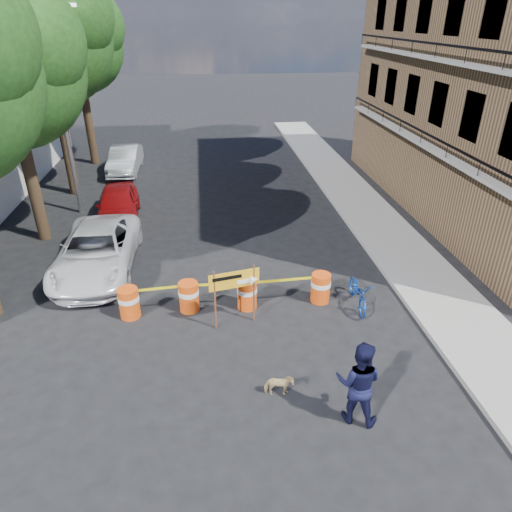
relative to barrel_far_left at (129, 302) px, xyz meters
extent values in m
plane|color=black|center=(2.93, -1.42, -0.47)|extent=(120.00, 120.00, 0.00)
cube|color=gray|center=(9.13, 4.58, -0.40)|extent=(2.40, 40.00, 0.15)
cylinder|color=#332316|center=(-3.87, 5.58, 1.91)|extent=(0.44, 0.44, 4.76)
sphere|color=#1C4012|center=(-3.87, 5.58, 5.48)|extent=(5.00, 5.00, 5.00)
sphere|color=#1C4012|center=(-3.00, 5.08, 6.33)|extent=(3.75, 3.75, 3.75)
cylinder|color=#332316|center=(-3.87, 10.58, 2.19)|extent=(0.44, 0.44, 5.32)
sphere|color=#1C4012|center=(-3.87, 10.58, 6.18)|extent=(5.40, 5.40, 5.40)
sphere|color=#1C4012|center=(-2.93, 10.04, 7.13)|extent=(4.05, 4.05, 4.05)
sphere|color=#1C4012|center=(-4.68, 11.26, 5.42)|extent=(3.78, 3.78, 3.78)
cylinder|color=#332316|center=(-3.87, 15.58, 1.99)|extent=(0.44, 0.44, 4.93)
sphere|color=#1C4012|center=(-3.87, 15.58, 5.69)|extent=(4.80, 4.80, 4.80)
sphere|color=#1C4012|center=(-3.03, 15.10, 6.57)|extent=(3.60, 3.60, 3.60)
sphere|color=#1C4012|center=(-4.59, 16.18, 4.98)|extent=(3.36, 3.36, 3.36)
cylinder|color=gray|center=(-3.07, 8.08, 3.53)|extent=(0.16, 0.16, 8.00)
cylinder|color=gray|center=(-2.57, 8.08, 7.43)|extent=(1.00, 0.12, 0.12)
cube|color=silver|center=(-2.07, 8.08, 7.38)|extent=(0.35, 0.18, 0.12)
cylinder|color=#E83B0D|center=(0.00, 0.00, -0.02)|extent=(0.56, 0.56, 0.90)
cylinder|color=white|center=(0.00, 0.00, 0.13)|extent=(0.58, 0.58, 0.14)
cylinder|color=#E83B0D|center=(1.65, 0.13, -0.02)|extent=(0.56, 0.56, 0.90)
cylinder|color=white|center=(1.65, 0.13, 0.13)|extent=(0.58, 0.58, 0.14)
cylinder|color=#E83B0D|center=(3.32, 0.06, -0.02)|extent=(0.56, 0.56, 0.90)
cylinder|color=white|center=(3.32, 0.06, 0.13)|extent=(0.58, 0.58, 0.14)
cylinder|color=#E83B0D|center=(5.50, 0.15, -0.02)|extent=(0.56, 0.56, 0.90)
cylinder|color=white|center=(5.50, 0.15, 0.13)|extent=(0.58, 0.58, 0.14)
cylinder|color=#592D19|center=(2.38, -0.83, 0.41)|extent=(0.05, 0.05, 1.77)
cylinder|color=#592D19|center=(3.44, -0.61, 0.41)|extent=(0.05, 0.05, 1.77)
cube|color=orange|center=(2.91, -0.72, 0.95)|extent=(1.35, 0.32, 0.49)
cube|color=white|center=(3.18, -0.68, 0.87)|extent=(0.39, 0.09, 0.12)
cone|color=white|center=(3.44, -0.63, 0.87)|extent=(0.26, 0.29, 0.26)
cube|color=black|center=(2.72, -0.78, 1.05)|extent=(0.77, 0.17, 0.10)
imported|color=black|center=(5.15, -4.30, 0.50)|extent=(1.16, 1.06, 1.94)
imported|color=#133F9D|center=(6.52, -0.22, 0.41)|extent=(0.67, 0.96, 1.75)
imported|color=tan|center=(3.67, -3.48, -0.20)|extent=(0.66, 0.33, 0.55)
imported|color=silver|center=(-1.35, 2.82, 0.24)|extent=(2.40, 5.16, 1.43)
imported|color=#9A0C0F|center=(-1.28, 6.98, 0.23)|extent=(2.05, 4.24, 1.39)
imported|color=silver|center=(-1.87, 13.70, 0.20)|extent=(1.52, 4.11, 1.34)
camera|label=1|loc=(2.27, -10.94, 7.10)|focal=32.00mm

